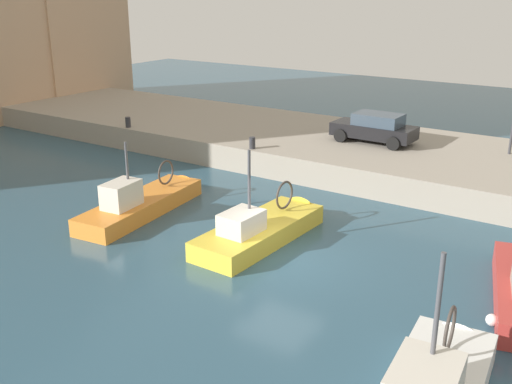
% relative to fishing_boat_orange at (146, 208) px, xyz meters
% --- Properties ---
extents(water_surface, '(80.00, 80.00, 0.00)m').
position_rel_fishing_boat_orange_xyz_m(water_surface, '(-0.89, -6.69, -0.12)').
color(water_surface, '#2D5166').
rests_on(water_surface, ground).
extents(quay_wall, '(9.00, 56.00, 1.20)m').
position_rel_fishing_boat_orange_xyz_m(quay_wall, '(10.61, -6.69, 0.48)').
color(quay_wall, '#9E9384').
rests_on(quay_wall, ground).
extents(fishing_boat_orange, '(6.99, 2.27, 3.77)m').
position_rel_fishing_boat_orange_xyz_m(fishing_boat_orange, '(0.00, 0.00, 0.00)').
color(fishing_boat_orange, orange).
rests_on(fishing_boat_orange, ground).
extents(fishing_boat_yellow, '(6.40, 2.31, 4.25)m').
position_rel_fishing_boat_orange_xyz_m(fishing_boat_yellow, '(0.41, -5.31, -0.02)').
color(fishing_boat_yellow, gold).
rests_on(fishing_boat_yellow, ground).
extents(parked_car_black, '(1.90, 4.00, 1.43)m').
position_rel_fishing_boat_orange_xyz_m(parked_car_black, '(10.66, -4.97, 1.81)').
color(parked_car_black, black).
rests_on(parked_car_black, quay_wall).
extents(mooring_bollard_south, '(0.28, 0.28, 0.55)m').
position_rel_fishing_boat_orange_xyz_m(mooring_bollard_south, '(6.46, -0.69, 1.36)').
color(mooring_bollard_south, '#2D2D33').
rests_on(mooring_bollard_south, quay_wall).
extents(mooring_bollard_mid, '(0.28, 0.28, 0.55)m').
position_rel_fishing_boat_orange_xyz_m(mooring_bollard_mid, '(6.46, 7.31, 1.36)').
color(mooring_bollard_mid, '#2D2D33').
rests_on(mooring_bollard_mid, quay_wall).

